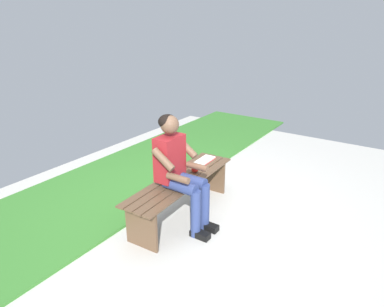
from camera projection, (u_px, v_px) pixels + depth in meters
grass_strip at (109, 187)px, 4.80m from camera, size 9.00×1.77×0.03m
bench_near at (181, 188)px, 4.02m from camera, size 1.75×0.51×0.47m
person_seated at (179, 168)px, 3.70m from camera, size 0.50×0.69×1.28m
apple at (195, 169)px, 4.14m from camera, size 0.09×0.09×0.09m
book_open at (203, 161)px, 4.45m from camera, size 0.42×0.18×0.02m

